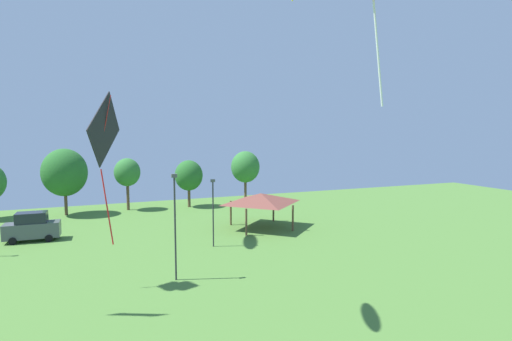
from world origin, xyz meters
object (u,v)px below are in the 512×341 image
object	(u,v)px
treeline_tree_4	(189,176)
park_pavilion	(261,198)
light_post_3	(213,209)
treeline_tree_3	(127,173)
kite_flying_2	(104,134)
parked_car_second_from_left	(32,227)
treeline_tree_5	(245,167)
treeline_tree_2	(65,172)
light_post_0	(175,221)

from	to	relation	value
treeline_tree_4	park_pavilion	bearing A→B (deg)	-73.05
light_post_3	treeline_tree_4	bearing A→B (deg)	83.87
treeline_tree_3	kite_flying_2	bearing A→B (deg)	-94.88
parked_car_second_from_left	light_post_3	xyz separation A→B (m)	(14.76, -7.81, 2.04)
treeline_tree_4	treeline_tree_5	world-z (taller)	treeline_tree_5
treeline_tree_4	treeline_tree_2	bearing A→B (deg)	179.23
treeline_tree_2	kite_flying_2	bearing A→B (deg)	-83.95
light_post_0	park_pavilion	bearing A→B (deg)	46.43
park_pavilion	kite_flying_2	bearing A→B (deg)	-124.26
treeline_tree_3	light_post_0	bearing A→B (deg)	-87.50
kite_flying_2	treeline_tree_2	xyz separation A→B (m)	(-3.90, 36.81, -4.64)
treeline_tree_5	treeline_tree_3	bearing A→B (deg)	-179.04
kite_flying_2	light_post_3	bearing A→B (deg)	63.39
parked_car_second_from_left	treeline_tree_4	distance (m)	20.41
treeline_tree_2	park_pavilion	bearing A→B (deg)	-37.17
treeline_tree_2	treeline_tree_3	distance (m)	7.13
parked_car_second_from_left	park_pavilion	world-z (taller)	park_pavilion
kite_flying_2	light_post_3	distance (m)	20.68
light_post_0	treeline_tree_4	distance (m)	26.50
kite_flying_2	treeline_tree_4	xyz separation A→B (m)	(10.85, 36.61, -5.57)
treeline_tree_5	light_post_0	bearing A→B (deg)	-118.98
treeline_tree_5	park_pavilion	bearing A→B (deg)	-104.51
park_pavilion	light_post_0	xyz separation A→B (m)	(-10.85, -11.40, 0.89)
treeline_tree_2	parked_car_second_from_left	bearing A→B (deg)	-100.22
treeline_tree_5	light_post_3	bearing A→B (deg)	-117.30
park_pavilion	treeline_tree_2	world-z (taller)	treeline_tree_2
light_post_0	light_post_3	xyz separation A→B (m)	(4.45, 6.66, -0.65)
parked_car_second_from_left	treeline_tree_4	xyz separation A→B (m)	(16.80, 11.22, 2.89)
parked_car_second_from_left	light_post_3	world-z (taller)	light_post_3
kite_flying_2	treeline_tree_4	world-z (taller)	kite_flying_2
treeline_tree_4	treeline_tree_5	xyz separation A→B (m)	(8.33, 1.07, 0.77)
light_post_3	treeline_tree_5	xyz separation A→B (m)	(10.37, 20.09, 1.62)
parked_car_second_from_left	treeline_tree_3	world-z (taller)	treeline_tree_3
treeline_tree_2	treeline_tree_4	size ratio (longest dim) A/B	1.28
treeline_tree_4	light_post_0	bearing A→B (deg)	-104.19
kite_flying_2	parked_car_second_from_left	world-z (taller)	kite_flying_2
light_post_0	treeline_tree_2	bearing A→B (deg)	107.68
light_post_0	treeline_tree_5	xyz separation A→B (m)	(14.82, 26.75, 0.97)
light_post_3	treeline_tree_4	distance (m)	19.16
kite_flying_2	treeline_tree_5	world-z (taller)	kite_flying_2
park_pavilion	treeline_tree_5	size ratio (longest dim) A/B	0.89
light_post_3	treeline_tree_2	size ratio (longest dim) A/B	0.74
parked_car_second_from_left	kite_flying_2	bearing A→B (deg)	-74.87
treeline_tree_2	treeline_tree_5	xyz separation A→B (m)	(23.07, 0.87, -0.16)
light_post_0	parked_car_second_from_left	bearing A→B (deg)	125.47
park_pavilion	treeline_tree_3	world-z (taller)	treeline_tree_3
light_post_3	treeline_tree_4	world-z (taller)	treeline_tree_4
kite_flying_2	treeline_tree_2	distance (m)	37.30
light_post_3	treeline_tree_3	xyz separation A→B (m)	(-5.61, 19.83, 1.46)
kite_flying_2	treeline_tree_2	world-z (taller)	kite_flying_2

